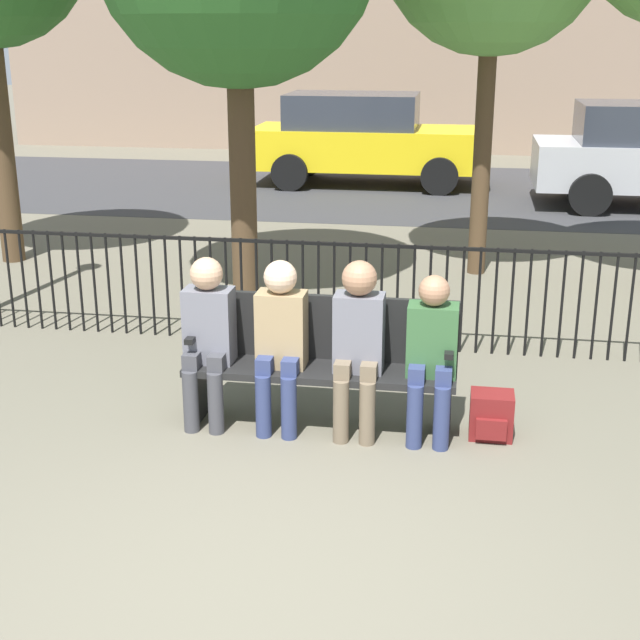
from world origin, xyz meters
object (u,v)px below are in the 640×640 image
(seated_person_2, at_px, (358,337))
(seated_person_3, at_px, (432,349))
(parked_car_0, at_px, (365,138))
(seated_person_0, at_px, (208,331))
(backpack, at_px, (491,416))
(seated_person_1, at_px, (280,335))
(park_bench, at_px, (322,357))

(seated_person_2, height_order, seated_person_3, seated_person_2)
(seated_person_3, relative_size, parked_car_0, 0.28)
(seated_person_0, xyz_separation_m, backpack, (1.99, 0.07, -0.53))
(seated_person_1, distance_m, parked_car_0, 10.49)
(parked_car_0, bearing_deg, seated_person_1, -86.50)
(park_bench, relative_size, seated_person_3, 1.64)
(seated_person_1, height_order, seated_person_2, seated_person_2)
(seated_person_0, bearing_deg, seated_person_1, -0.00)
(parked_car_0, bearing_deg, backpack, -78.53)
(backpack, bearing_deg, seated_person_3, -169.96)
(park_bench, height_order, seated_person_2, seated_person_2)
(seated_person_1, bearing_deg, backpack, 2.81)
(seated_person_1, xyz_separation_m, parked_car_0, (-0.64, 10.47, 0.15))
(seated_person_0, relative_size, seated_person_3, 1.05)
(seated_person_3, xyz_separation_m, parked_car_0, (-1.68, 10.47, 0.19))
(backpack, bearing_deg, parked_car_0, 101.47)
(park_bench, xyz_separation_m, seated_person_0, (-0.79, -0.13, 0.19))
(park_bench, relative_size, backpack, 5.88)
(seated_person_1, xyz_separation_m, seated_person_2, (0.54, 0.00, 0.02))
(park_bench, distance_m, seated_person_0, 0.82)
(park_bench, xyz_separation_m, backpack, (1.20, -0.06, -0.34))
(park_bench, relative_size, seated_person_0, 1.57)
(park_bench, relative_size, seated_person_2, 1.54)
(seated_person_2, xyz_separation_m, parked_car_0, (-1.18, 10.47, 0.14))
(seated_person_1, xyz_separation_m, seated_person_3, (1.04, -0.00, -0.04))
(seated_person_3, distance_m, backpack, 0.66)
(park_bench, bearing_deg, parked_car_0, 95.03)
(seated_person_3, bearing_deg, parked_car_0, 99.13)
(seated_person_1, bearing_deg, park_bench, 25.55)
(parked_car_0, bearing_deg, seated_person_3, -80.87)
(seated_person_1, distance_m, backpack, 1.56)
(seated_person_0, relative_size, seated_person_1, 1.00)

